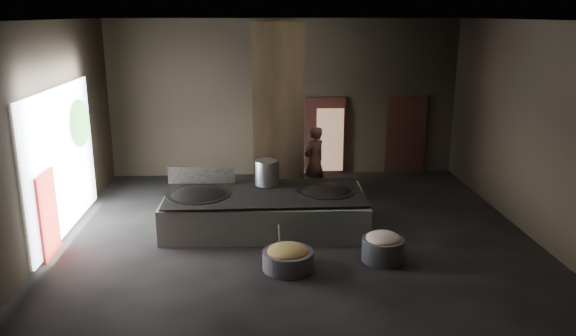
{
  "coord_description": "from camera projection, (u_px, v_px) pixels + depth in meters",
  "views": [
    {
      "loc": [
        -0.83,
        -11.59,
        4.62
      ],
      "look_at": [
        -0.12,
        0.6,
        1.25
      ],
      "focal_mm": 35.0,
      "sensor_mm": 36.0,
      "label": 1
    }
  ],
  "objects": [
    {
      "name": "veg_fill",
      "position": [
        288.0,
        251.0,
        10.43
      ],
      "size": [
        0.78,
        0.78,
        0.24
      ],
      "primitive_type": "ellipsoid",
      "color": "olive",
      "rests_on": "veg_basin"
    },
    {
      "name": "back_wall",
      "position": [
        284.0,
        98.0,
        16.21
      ],
      "size": [
        10.0,
        0.1,
        4.5
      ],
      "primitive_type": "cube",
      "color": "black",
      "rests_on": "ground"
    },
    {
      "name": "front_wall",
      "position": [
        320.0,
        198.0,
        7.45
      ],
      "size": [
        10.0,
        0.1,
        4.5
      ],
      "primitive_type": "cube",
      "color": "black",
      "rests_on": "ground"
    },
    {
      "name": "doorway_far_glow",
      "position": [
        396.0,
        137.0,
        16.73
      ],
      "size": [
        0.88,
        0.04,
        2.07
      ],
      "primitive_type": "cube",
      "color": "#8C6647",
      "rests_on": "ground"
    },
    {
      "name": "right_wall",
      "position": [
        528.0,
        127.0,
        12.11
      ],
      "size": [
        0.1,
        9.0,
        4.5
      ],
      "primitive_type": "cube",
      "color": "black",
      "rests_on": "ground"
    },
    {
      "name": "stock_pot",
      "position": [
        267.0,
        172.0,
        12.75
      ],
      "size": [
        0.53,
        0.53,
        0.57
      ],
      "primitive_type": "cylinder",
      "color": "#ADAEB5",
      "rests_on": "hearth_platform"
    },
    {
      "name": "pillar",
      "position": [
        278.0,
        114.0,
        13.64
      ],
      "size": [
        1.2,
        1.2,
        4.5
      ],
      "primitive_type": "cube",
      "color": "black",
      "rests_on": "ground"
    },
    {
      "name": "left_opening",
      "position": [
        63.0,
        161.0,
        11.92
      ],
      "size": [
        0.04,
        4.2,
        3.1
      ],
      "primitive_type": "cube",
      "color": "white",
      "rests_on": "ground"
    },
    {
      "name": "wok_left_rim",
      "position": [
        198.0,
        195.0,
        12.17
      ],
      "size": [
        1.41,
        1.41,
        0.05
      ],
      "primitive_type": "cylinder",
      "color": "black",
      "rests_on": "hearth_platform"
    },
    {
      "name": "hearth_platform",
      "position": [
        265.0,
        212.0,
        12.42
      ],
      "size": [
        4.46,
        2.26,
        0.76
      ],
      "primitive_type": "cube",
      "rotation": [
        0.0,
        0.0,
        -0.04
      ],
      "color": "#A1B3A3",
      "rests_on": "ground"
    },
    {
      "name": "wok_right_rim",
      "position": [
        326.0,
        191.0,
        12.43
      ],
      "size": [
        1.32,
        1.32,
        0.05
      ],
      "primitive_type": "cylinder",
      "color": "black",
      "rests_on": "hearth_platform"
    },
    {
      "name": "meat_basin",
      "position": [
        383.0,
        250.0,
        10.82
      ],
      "size": [
        0.92,
        0.92,
        0.45
      ],
      "primitive_type": "cylinder",
      "rotation": [
        0.0,
        0.0,
        0.14
      ],
      "color": "slate",
      "rests_on": "ground"
    },
    {
      "name": "cook",
      "position": [
        314.0,
        161.0,
        14.6
      ],
      "size": [
        0.78,
        0.75,
        1.82
      ],
      "primitive_type": "imported",
      "rotation": [
        0.0,
        0.0,
        3.84
      ],
      "color": "#8D5148",
      "rests_on": "ground"
    },
    {
      "name": "ceiling",
      "position": [
        296.0,
        17.0,
        11.22
      ],
      "size": [
        10.0,
        9.0,
        0.1
      ],
      "primitive_type": "cube",
      "color": "black",
      "rests_on": "back_wall"
    },
    {
      "name": "pavilion_sliver",
      "position": [
        48.0,
        215.0,
        10.87
      ],
      "size": [
        0.05,
        0.9,
        1.7
      ],
      "primitive_type": "cube",
      "color": "maroon",
      "rests_on": "ground"
    },
    {
      "name": "left_wall",
      "position": [
        51.0,
        133.0,
        11.55
      ],
      "size": [
        0.1,
        9.0,
        4.5
      ],
      "primitive_type": "cube",
      "color": "black",
      "rests_on": "ground"
    },
    {
      "name": "wok_right",
      "position": [
        326.0,
        194.0,
        12.45
      ],
      "size": [
        1.29,
        1.29,
        0.36
      ],
      "primitive_type": "ellipsoid",
      "color": "black",
      "rests_on": "hearth_platform"
    },
    {
      "name": "platform_cap",
      "position": [
        265.0,
        193.0,
        12.3
      ],
      "size": [
        4.29,
        2.06,
        0.03
      ],
      "primitive_type": "cube",
      "color": "black",
      "rests_on": "hearth_platform"
    },
    {
      "name": "tree_silhouette",
      "position": [
        80.0,
        123.0,
        12.82
      ],
      "size": [
        0.28,
        1.1,
        1.1
      ],
      "primitive_type": "ellipsoid",
      "color": "#194714",
      "rests_on": "left_opening"
    },
    {
      "name": "doorway_far",
      "position": [
        406.0,
        136.0,
        16.62
      ],
      "size": [
        1.18,
        0.08,
        2.38
      ],
      "primitive_type": "cube",
      "color": "black",
      "rests_on": "ground"
    },
    {
      "name": "wok_left",
      "position": [
        199.0,
        198.0,
        12.19
      ],
      "size": [
        1.38,
        1.38,
        0.38
      ],
      "primitive_type": "ellipsoid",
      "color": "black",
      "rests_on": "hearth_platform"
    },
    {
      "name": "meat_fill",
      "position": [
        383.0,
        239.0,
        10.76
      ],
      "size": [
        0.67,
        0.67,
        0.26
      ],
      "primitive_type": "ellipsoid",
      "color": "tan",
      "rests_on": "meat_basin"
    },
    {
      "name": "doorway_near_glow",
      "position": [
        330.0,
        140.0,
        16.38
      ],
      "size": [
        0.79,
        0.04,
        1.86
      ],
      "primitive_type": "cube",
      "color": "#8C6647",
      "rests_on": "ground"
    },
    {
      "name": "ladle",
      "position": [
        279.0,
        238.0,
        10.51
      ],
      "size": [
        0.08,
        0.38,
        0.68
      ],
      "primitive_type": "cylinder",
      "rotation": [
        0.49,
        0.0,
        -0.14
      ],
      "color": "#ADAEB5",
      "rests_on": "veg_basin"
    },
    {
      "name": "doorway_near",
      "position": [
        325.0,
        138.0,
        16.49
      ],
      "size": [
        1.18,
        0.08,
        2.38
      ],
      "primitive_type": "cube",
      "color": "black",
      "rests_on": "ground"
    },
    {
      "name": "floor",
      "position": [
        295.0,
        232.0,
        12.44
      ],
      "size": [
        10.0,
        9.0,
        0.1
      ],
      "primitive_type": "cube",
      "color": "black",
      "rests_on": "ground"
    },
    {
      "name": "veg_basin",
      "position": [
        288.0,
        260.0,
        10.48
      ],
      "size": [
        1.19,
        1.19,
        0.35
      ],
      "primitive_type": "cylinder",
      "rotation": [
        0.0,
        0.0,
        0.3
      ],
      "color": "slate",
      "rests_on": "ground"
    },
    {
      "name": "splash_guard",
      "position": [
        201.0,
        175.0,
        12.89
      ],
      "size": [
        1.53,
        0.11,
        0.38
      ],
      "primitive_type": "cube",
      "rotation": [
        0.0,
        0.0,
        -0.04
      ],
      "color": "black",
      "rests_on": "hearth_platform"
    }
  ]
}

